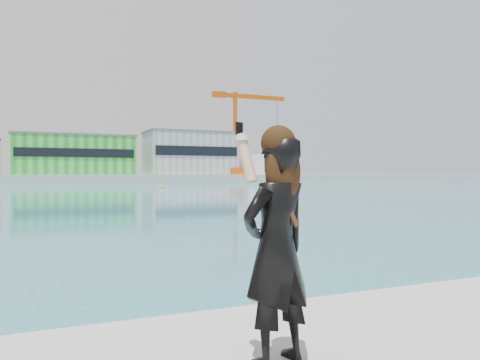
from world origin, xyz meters
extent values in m
cube|color=#9E9E99|center=(0.00, 130.00, 1.00)|extent=(320.00, 40.00, 2.00)
cube|color=#238C28|center=(8.00, 128.00, 7.00)|extent=(30.00, 16.00, 10.00)
cube|color=black|center=(8.00, 119.90, 7.50)|extent=(28.50, 0.20, 2.20)
cube|color=#59595B|center=(8.00, 128.00, 12.25)|extent=(30.60, 16.32, 0.50)
cube|color=gray|center=(40.00, 128.00, 8.00)|extent=(25.00, 15.00, 12.00)
cube|color=black|center=(40.00, 120.40, 8.60)|extent=(23.75, 0.20, 2.64)
cube|color=#59595B|center=(40.00, 128.00, 14.25)|extent=(25.50, 15.30, 0.50)
cube|color=silver|center=(62.00, 126.00, 5.00)|extent=(12.00, 10.00, 6.00)
cube|color=#DF520D|center=(52.00, 122.00, 3.00)|extent=(4.00, 4.00, 2.00)
cylinder|color=#DF520D|center=(52.00, 122.00, 15.00)|extent=(1.20, 1.20, 22.00)
cube|color=#DF520D|center=(58.00, 122.00, 25.00)|extent=(20.00, 1.20, 1.20)
cube|color=#DF520D|center=(47.00, 122.00, 25.00)|extent=(4.00, 1.60, 1.60)
cylinder|color=black|center=(66.00, 122.00, 17.00)|extent=(0.10, 0.10, 16.00)
cylinder|color=silver|center=(22.00, 121.00, 6.00)|extent=(0.16, 0.16, 8.00)
cube|color=#F7380E|center=(22.60, 121.00, 9.40)|extent=(1.20, 0.04, 0.80)
sphere|color=yellow|center=(17.59, 71.35, 0.00)|extent=(0.50, 0.50, 0.50)
imported|color=black|center=(0.74, -0.54, 1.68)|extent=(0.74, 0.59, 1.75)
sphere|color=black|center=(0.75, -0.56, 2.50)|extent=(0.27, 0.27, 0.27)
ellipsoid|color=black|center=(0.76, -0.61, 2.27)|extent=(0.29, 0.15, 0.47)
cylinder|color=tan|center=(0.50, -0.51, 2.38)|extent=(0.14, 0.22, 0.38)
cylinder|color=white|center=(0.49, -0.48, 2.53)|extent=(0.11, 0.11, 0.04)
cube|color=black|center=(0.48, -0.44, 2.59)|extent=(0.07, 0.03, 0.13)
cube|color=#4C2D14|center=(0.79, -0.62, 2.03)|extent=(0.24, 0.09, 0.36)
camera|label=1|loc=(-0.93, -3.71, 2.26)|focal=35.00mm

